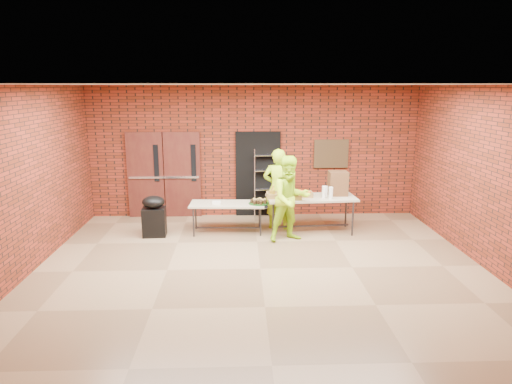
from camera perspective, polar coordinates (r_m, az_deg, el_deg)
room at (r=7.76m, az=0.58°, el=1.40°), size 8.08×7.08×3.28m
double_doors at (r=11.38m, az=-11.39°, el=2.12°), size 1.78×0.12×2.10m
dark_doorway at (r=11.26m, az=0.25°, el=2.25°), size 1.10×0.06×2.10m
bronze_plaque at (r=11.38m, az=9.37°, el=4.75°), size 0.85×0.04×0.70m
wire_rack at (r=11.18m, az=1.36°, el=1.07°), size 0.63×0.24×1.68m
table_left at (r=10.02m, az=-3.62°, el=-1.73°), size 1.65×0.75×0.67m
table_right at (r=10.11m, az=6.92°, el=-0.97°), size 1.99×0.93×0.80m
basket_bananas at (r=9.96m, az=2.62°, el=-0.35°), size 0.45×0.35×0.14m
basket_oranges at (r=10.09m, az=5.85°, el=-0.25°), size 0.42×0.33×0.13m
basket_apples at (r=9.86m, az=4.44°, el=-0.54°), size 0.42×0.33×0.13m
muffin_tray at (r=9.94m, az=0.35°, el=-1.19°), size 0.44×0.44×0.11m
napkin_box at (r=9.97m, az=-4.96°, el=-1.33°), size 0.18×0.12×0.06m
coffee_dispenser at (r=10.30m, az=10.20°, el=1.09°), size 0.41×0.36×0.54m
cup_stack_front at (r=10.00m, az=8.49°, el=-0.01°), size 0.09×0.09×0.27m
cup_stack_mid at (r=9.92m, az=9.33°, el=-0.13°), size 0.09×0.09×0.27m
cup_stack_back at (r=10.17m, az=8.74°, el=0.11°), size 0.08×0.08×0.23m
covered_grill at (r=10.07m, az=-12.62°, el=-2.93°), size 0.51×0.43×0.89m
volunteer_woman at (r=10.26m, az=2.75°, el=0.38°), size 0.74×0.56×1.83m
volunteer_man at (r=9.46m, az=4.32°, el=-0.86°), size 1.04×0.92×1.80m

